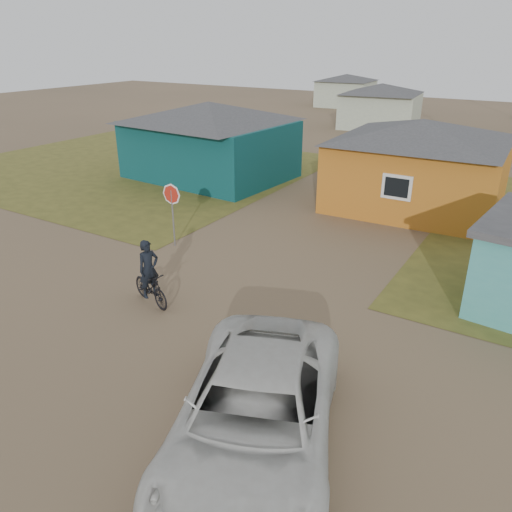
# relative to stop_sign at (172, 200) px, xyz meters

# --- Properties ---
(ground) EXTENTS (120.00, 120.00, 0.00)m
(ground) POSITION_rel_stop_sign_xyz_m (3.72, -4.76, -1.74)
(ground) COLOR brown
(grass_nw) EXTENTS (20.00, 18.00, 0.00)m
(grass_nw) POSITION_rel_stop_sign_xyz_m (-10.28, 8.24, -1.73)
(grass_nw) COLOR brown
(grass_nw) RESTS_ON ground
(house_teal) EXTENTS (8.93, 7.08, 4.00)m
(house_teal) POSITION_rel_stop_sign_xyz_m (-4.78, 8.74, 0.31)
(house_teal) COLOR #0A373A
(house_teal) RESTS_ON ground
(house_yellow) EXTENTS (7.72, 6.76, 3.90)m
(house_yellow) POSITION_rel_stop_sign_xyz_m (6.22, 9.24, 0.26)
(house_yellow) COLOR #BB6B1C
(house_yellow) RESTS_ON ground
(house_pale_west) EXTENTS (7.04, 6.15, 3.60)m
(house_pale_west) POSITION_rel_stop_sign_xyz_m (-2.28, 29.24, 0.12)
(house_pale_west) COLOR #AEB99E
(house_pale_west) RESTS_ON ground
(house_pale_north) EXTENTS (6.28, 5.81, 3.40)m
(house_pale_north) POSITION_rel_stop_sign_xyz_m (-10.28, 41.24, 0.01)
(house_pale_north) COLOR #AEB99E
(house_pale_north) RESTS_ON ground
(stop_sign) EXTENTS (0.73, 0.32, 2.36)m
(stop_sign) POSITION_rel_stop_sign_xyz_m (0.00, 0.00, 0.00)
(stop_sign) COLOR gray
(stop_sign) RESTS_ON ground
(cyclist) EXTENTS (1.79, 0.97, 1.95)m
(cyclist) POSITION_rel_stop_sign_xyz_m (2.27, -3.72, -1.03)
(cyclist) COLOR black
(cyclist) RESTS_ON ground
(vehicle) EXTENTS (4.81, 6.70, 1.69)m
(vehicle) POSITION_rel_stop_sign_xyz_m (7.79, -6.95, -0.89)
(vehicle) COLOR silver
(vehicle) RESTS_ON ground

